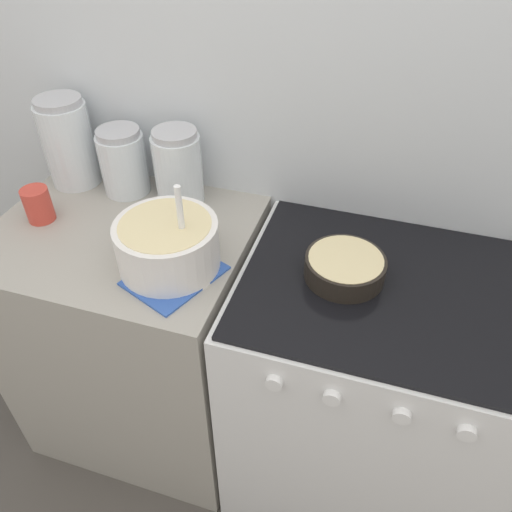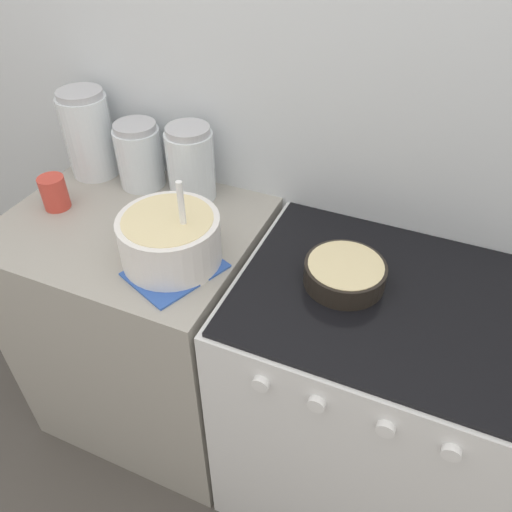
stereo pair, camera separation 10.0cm
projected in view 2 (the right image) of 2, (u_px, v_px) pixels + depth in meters
The scene contains 11 objects.
ground_plane at pixel (211, 508), 1.71m from camera, with size 12.00×12.00×0.00m, color #4C4742.
wall_back at pixel (290, 102), 1.38m from camera, with size 4.53×0.05×2.40m.
countertop_cabinet at pixel (149, 327), 1.74m from camera, with size 0.74×0.60×0.90m.
stove at pixel (362, 401), 1.51m from camera, with size 0.75×0.62×0.90m.
mixing_bowl at pixel (170, 237), 1.28m from camera, with size 0.26×0.26×0.25m.
baking_pan at pixel (345, 273), 1.24m from camera, with size 0.20×0.20×0.06m.
storage_jar_left at pixel (90, 139), 1.60m from camera, with size 0.15×0.15×0.28m.
storage_jar_middle at pixel (140, 159), 1.56m from camera, with size 0.14×0.14×0.21m.
storage_jar_right at pixel (191, 168), 1.50m from camera, with size 0.14×0.14×0.23m.
tin_can at pixel (54, 193), 1.48m from camera, with size 0.08×0.08×0.10m.
recipe_page at pixel (176, 270), 1.29m from camera, with size 0.25×0.28×0.01m.
Camera 2 is at (0.44, -0.63, 1.76)m, focal length 35.00 mm.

